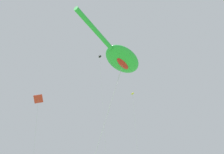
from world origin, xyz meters
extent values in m
ellipsoid|color=green|center=(0.69, 7.12, 13.97)|extent=(5.02, 4.04, 1.08)
cylinder|color=green|center=(-3.57, 5.52, 13.81)|extent=(4.59, 2.03, 0.39)
ellipsoid|color=red|center=(0.69, 7.12, 13.49)|extent=(2.02, 1.28, 0.39)
cylinder|color=#B2B2B7|center=(-0.58, 8.52, 6.72)|extent=(2.59, 2.83, 13.44)
ellipsoid|color=yellow|center=(6.35, 11.80, 14.42)|extent=(0.47, 0.60, 0.22)
cylinder|color=#B2B2B7|center=(6.80, 12.09, 7.21)|extent=(0.91, 0.62, 14.42)
cone|color=black|center=(5.61, 18.72, 25.16)|extent=(0.89, 0.87, 0.68)
cylinder|color=#B2B2B7|center=(6.86, 18.57, 12.58)|extent=(2.51, 0.31, 25.16)
cube|color=red|center=(-2.94, 19.07, 13.67)|extent=(1.39, 1.05, 1.01)
camera|label=1|loc=(-9.21, -3.90, 1.55)|focal=32.12mm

